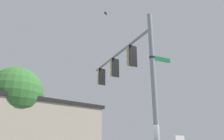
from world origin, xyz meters
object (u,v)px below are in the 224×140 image
Objects in this scene: traffic_light_nearest_pole at (131,57)px; bird_flying at (106,13)px; traffic_light_mid_outer at (101,77)px; traffic_light_mid_inner at (114,68)px; street_name_sign at (157,59)px.

bird_flying is (-0.15, 2.47, 4.08)m from traffic_light_nearest_pole.
bird_flying reaches higher than traffic_light_mid_outer.
traffic_light_mid_outer is at bearing 82.07° from traffic_light_mid_inner.
street_name_sign is (-0.26, -4.09, -0.75)m from traffic_light_mid_inner.
traffic_light_mid_inner is 1.11× the size of street_name_sign.
traffic_light_mid_outer is at bearing 67.49° from bird_flying.
traffic_light_mid_inner reaches higher than street_name_sign.
traffic_light_nearest_pole reaches higher than street_name_sign.
traffic_light_mid_outer is at bearing 84.90° from street_name_sign.
bird_flying is (-0.19, 4.42, 4.82)m from street_name_sign.
traffic_light_mid_inner is at bearing 86.39° from street_name_sign.
traffic_light_nearest_pole is 1.11× the size of street_name_sign.
traffic_light_mid_outer is 4.35× the size of bird_flying.
traffic_light_mid_inner is 4.35× the size of bird_flying.
traffic_light_nearest_pole is 2.09m from street_name_sign.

